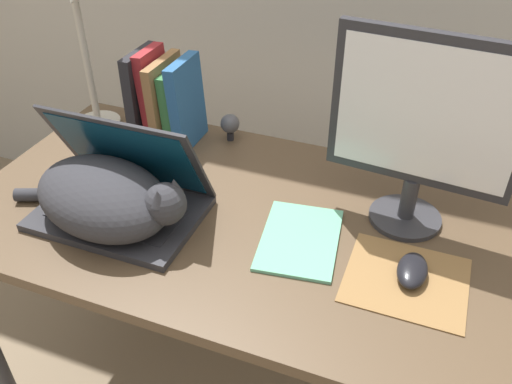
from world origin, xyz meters
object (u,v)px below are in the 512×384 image
(computer_mouse, at_px, (412,270))
(desk_lamp, at_px, (83,22))
(webcam, at_px, (230,124))
(notepad, at_px, (300,239))
(book_row, at_px, (165,100))
(laptop, at_px, (123,195))
(cat, at_px, (106,198))
(external_monitor, at_px, (424,127))

(computer_mouse, relative_size, desk_lamp, 0.22)
(webcam, bearing_deg, computer_mouse, -33.48)
(notepad, bearing_deg, book_row, 148.96)
(desk_lamp, xyz_separation_m, webcam, (0.36, 0.09, -0.27))
(desk_lamp, distance_m, notepad, 0.79)
(laptop, xyz_separation_m, computer_mouse, (0.66, 0.02, -0.03))
(cat, height_order, book_row, book_row)
(cat, relative_size, computer_mouse, 4.38)
(laptop, height_order, cat, laptop)
(cat, relative_size, external_monitor, 1.05)
(laptop, distance_m, book_row, 0.35)
(cat, distance_m, computer_mouse, 0.67)
(external_monitor, height_order, desk_lamp, desk_lamp)
(laptop, height_order, webcam, laptop)
(cat, height_order, external_monitor, external_monitor)
(book_row, bearing_deg, laptop, -78.61)
(notepad, xyz_separation_m, webcam, (-0.31, 0.34, 0.05))
(laptop, distance_m, webcam, 0.40)
(desk_lamp, relative_size, notepad, 1.85)
(book_row, distance_m, desk_lamp, 0.28)
(cat, distance_m, notepad, 0.44)
(external_monitor, bearing_deg, webcam, 160.18)
(book_row, relative_size, webcam, 3.27)
(laptop, relative_size, notepad, 1.44)
(notepad, bearing_deg, desk_lamp, 159.53)
(computer_mouse, height_order, book_row, book_row)
(external_monitor, relative_size, book_row, 1.71)
(computer_mouse, xyz_separation_m, webcam, (-0.56, 0.37, 0.03))
(desk_lamp, bearing_deg, external_monitor, -6.19)
(laptop, bearing_deg, external_monitor, 18.33)
(cat, bearing_deg, webcam, 76.89)
(cat, bearing_deg, desk_lamp, 126.26)
(book_row, xyz_separation_m, webcam, (0.17, 0.05, -0.07))
(computer_mouse, bearing_deg, external_monitor, 102.56)
(laptop, xyz_separation_m, desk_lamp, (-0.26, 0.30, 0.27))
(book_row, relative_size, desk_lamp, 0.54)
(cat, bearing_deg, computer_mouse, 6.54)
(book_row, height_order, notepad, book_row)
(external_monitor, height_order, notepad, external_monitor)
(book_row, xyz_separation_m, desk_lamp, (-0.19, -0.04, 0.20))
(external_monitor, xyz_separation_m, notepad, (-0.20, -0.16, -0.24))
(laptop, relative_size, book_row, 1.44)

